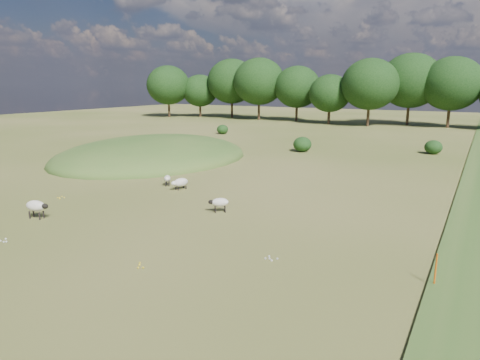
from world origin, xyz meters
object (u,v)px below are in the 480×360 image
marker_post (436,270)px  sheep_0 (219,202)px  sheep_2 (36,206)px  sheep_3 (167,178)px  sheep_1 (180,182)px

marker_post → sheep_0: size_ratio=1.12×
sheep_2 → sheep_3: sheep_2 is taller
marker_post → sheep_3: 18.84m
sheep_3 → sheep_0: bearing=-155.4°
sheep_0 → sheep_3: 7.29m
sheep_0 → sheep_3: (-6.41, 3.46, -0.05)m
sheep_1 → sheep_3: 1.51m
sheep_0 → sheep_1: size_ratio=0.79×
sheep_2 → sheep_3: 9.14m
marker_post → sheep_1: bearing=157.3°
sheep_0 → sheep_2: size_ratio=0.78×
marker_post → sheep_0: 11.62m
marker_post → sheep_3: bearing=157.8°
sheep_1 → sheep_2: size_ratio=0.99×
sheep_2 → sheep_3: (1.12, 9.07, -0.17)m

